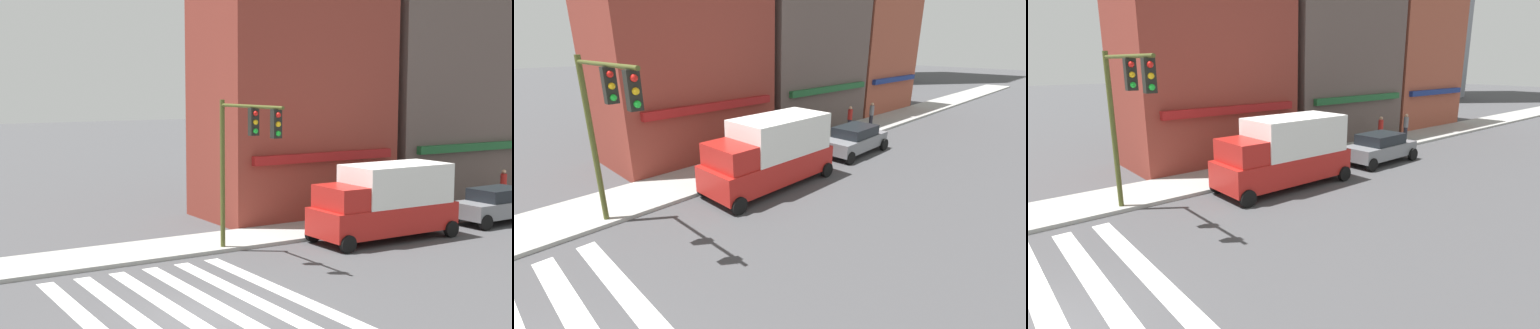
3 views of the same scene
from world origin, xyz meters
The scene contains 7 objects.
storefront_row centered at (19.21, 11.50, 6.37)m, with size 28.02×5.30×15.26m.
traffic_signal centered at (4.00, 4.85, 4.11)m, with size 0.32×4.16×5.68m.
box_truck_red centered at (10.54, 4.70, 1.59)m, with size 6.20×2.42×3.04m.
sedan_grey centered at (17.24, 4.70, 0.84)m, with size 4.44×2.02×1.59m.
pedestrian_grey_coat centered at (23.35, 7.17, 1.07)m, with size 0.32×0.32×1.77m.
pedestrian_red_jacket centered at (20.92, 7.44, 1.07)m, with size 0.32×0.32×1.77m.
fire_hydrant centered at (8.77, 6.40, 0.61)m, with size 0.24×0.24×0.84m.
Camera 2 is at (0.58, -5.31, 6.02)m, focal length 24.00 mm.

